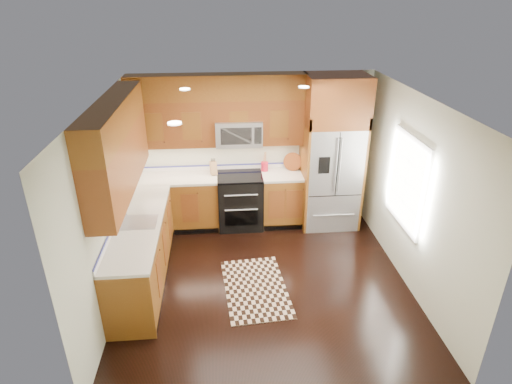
{
  "coord_description": "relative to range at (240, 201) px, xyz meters",
  "views": [
    {
      "loc": [
        -0.55,
        -4.96,
        3.78
      ],
      "look_at": [
        -0.07,
        0.6,
        1.14
      ],
      "focal_mm": 30.0,
      "sensor_mm": 36.0,
      "label": 1
    }
  ],
  "objects": [
    {
      "name": "microwave",
      "position": [
        -0.0,
        0.13,
        1.19
      ],
      "size": [
        0.76,
        0.4,
        0.42
      ],
      "color": "#B2B2B7",
      "rests_on": "ground"
    },
    {
      "name": "utensil_crock",
      "position": [
        0.44,
        0.19,
        0.59
      ],
      "size": [
        0.13,
        0.13,
        0.34
      ],
      "color": "#B6162E",
      "rests_on": "countertop"
    },
    {
      "name": "wall_left",
      "position": [
        -1.75,
        -1.67,
        0.83
      ],
      "size": [
        0.02,
        4.0,
        2.6
      ],
      "primitive_type": "cube",
      "color": "beige",
      "rests_on": "ground"
    },
    {
      "name": "cutting_board",
      "position": [
        0.92,
        0.18,
        0.48
      ],
      "size": [
        0.41,
        0.41,
        0.02
      ],
      "primitive_type": "cylinder",
      "rotation": [
        0.0,
        0.0,
        -0.35
      ],
      "color": "brown",
      "rests_on": "countertop"
    },
    {
      "name": "refrigerator",
      "position": [
        1.55,
        -0.04,
        0.83
      ],
      "size": [
        0.98,
        0.75,
        2.6
      ],
      "color": "#B2B2B7",
      "rests_on": "ground"
    },
    {
      "name": "window",
      "position": [
        2.23,
        -1.47,
        0.93
      ],
      "size": [
        0.04,
        1.1,
        1.3
      ],
      "color": "white",
      "rests_on": "ground"
    },
    {
      "name": "range",
      "position": [
        0.0,
        0.0,
        0.0
      ],
      "size": [
        0.76,
        0.67,
        0.95
      ],
      "color": "black",
      "rests_on": "ground"
    },
    {
      "name": "ground",
      "position": [
        0.25,
        -1.67,
        -0.47
      ],
      "size": [
        4.0,
        4.0,
        0.0
      ],
      "primitive_type": "plane",
      "color": "black",
      "rests_on": "ground"
    },
    {
      "name": "sink_faucet",
      "position": [
        -1.48,
        -1.44,
        0.52
      ],
      "size": [
        0.54,
        0.44,
        0.37
      ],
      "color": "#B2B2B7",
      "rests_on": "countertop"
    },
    {
      "name": "upper_cabinets",
      "position": [
        -0.9,
        -0.58,
        1.56
      ],
      "size": [
        2.85,
        3.0,
        1.15
      ],
      "color": "brown",
      "rests_on": "ground"
    },
    {
      "name": "wall_back",
      "position": [
        0.25,
        0.33,
        0.83
      ],
      "size": [
        4.0,
        0.02,
        2.6
      ],
      "primitive_type": "cube",
      "color": "beige",
      "rests_on": "ground"
    },
    {
      "name": "knife_block",
      "position": [
        -0.44,
        0.12,
        0.59
      ],
      "size": [
        0.13,
        0.16,
        0.28
      ],
      "color": "#A88052",
      "rests_on": "countertop"
    },
    {
      "name": "base_cabinets",
      "position": [
        -0.98,
        -0.77,
        -0.02
      ],
      "size": [
        2.85,
        3.0,
        0.9
      ],
      "color": "brown",
      "rests_on": "ground"
    },
    {
      "name": "countertop",
      "position": [
        -0.84,
        -0.65,
        0.45
      ],
      "size": [
        2.86,
        3.01,
        0.04
      ],
      "color": "silver",
      "rests_on": "base_cabinets"
    },
    {
      "name": "wall_right",
      "position": [
        2.25,
        -1.67,
        0.83
      ],
      "size": [
        0.02,
        4.0,
        2.6
      ],
      "primitive_type": "cube",
      "color": "beige",
      "rests_on": "ground"
    },
    {
      "name": "rug",
      "position": [
        0.11,
        -1.81,
        -0.46
      ],
      "size": [
        0.95,
        1.47,
        0.01
      ],
      "primitive_type": "cube",
      "rotation": [
        0.0,
        0.0,
        0.08
      ],
      "color": "black",
      "rests_on": "ground"
    }
  ]
}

